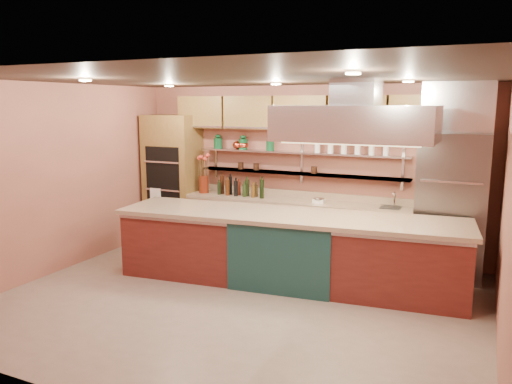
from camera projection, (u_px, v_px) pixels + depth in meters
The scene contains 21 objects.
floor at pixel (238, 301), 6.41m from camera, with size 6.00×5.00×0.02m, color gray.
ceiling at pixel (237, 78), 5.92m from camera, with size 6.00×5.00×0.02m, color black.
wall_back at pixel (305, 170), 8.39m from camera, with size 6.00×0.04×2.80m, color #A35F4C.
wall_front at pixel (94, 245), 3.93m from camera, with size 6.00×0.04×2.80m, color #A35F4C.
wall_left at pixel (58, 179), 7.41m from camera, with size 0.04×5.00×2.80m, color #A35F4C.
wall_right at pixel (508, 216), 4.92m from camera, with size 0.04×5.00×2.80m, color #A35F4C.
oven_stack at pixel (173, 178), 9.17m from camera, with size 0.95×0.64×2.30m, color brown.
refrigerator at pixel (451, 206), 7.16m from camera, with size 0.95×0.72×2.10m, color slate.
back_counter at pixel (295, 227), 8.31m from camera, with size 3.84×0.64×0.93m, color tan.
wall_shelf_lower at pixel (300, 174), 8.31m from camera, with size 3.60×0.26×0.03m, color silver.
wall_shelf_upper at pixel (300, 153), 8.25m from camera, with size 3.60×0.26×0.03m, color silver.
upper_cabinets at pixel (302, 113), 8.07m from camera, with size 4.60×0.36×0.55m, color brown.
range_hood at pixel (356, 123), 6.31m from camera, with size 2.00×1.00×0.45m, color silver.
ceiling_downlights at pixel (244, 81), 6.10m from camera, with size 4.00×2.80×0.02m, color #FFE5A5.
island at pixel (288, 248), 6.99m from camera, with size 4.75×1.03×0.99m, color maroon.
flower_vase at pixel (204, 184), 8.88m from camera, with size 0.17×0.17×0.31m, color #5D1C0E.
oil_bottle_cluster at pixel (241, 187), 8.57m from camera, with size 0.94×0.27×0.30m, color black.
kitchen_scale at pixel (319, 200), 8.00m from camera, with size 0.18×0.13×0.10m, color white.
bar_faucet at pixel (394, 200), 7.60m from camera, with size 0.03×0.03×0.24m, color white.
copper_kettle at pixel (238, 145), 8.71m from camera, with size 0.18×0.18×0.14m, color #C8472E.
green_canister at pixel (270, 146), 8.45m from camera, with size 0.14×0.14×0.16m, color #0D4020.
Camera 1 is at (2.76, -5.40, 2.49)m, focal length 35.00 mm.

